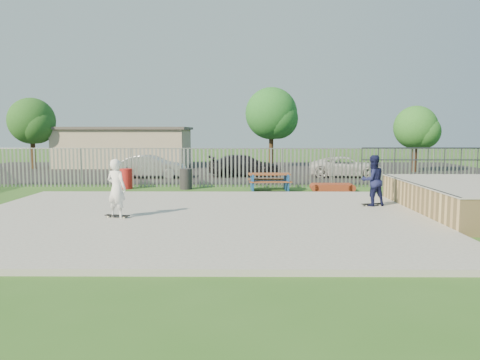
{
  "coord_description": "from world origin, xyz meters",
  "views": [
    {
      "loc": [
        1.62,
        -15.06,
        2.9
      ],
      "look_at": [
        1.5,
        2.0,
        1.1
      ],
      "focal_mm": 35.0,
      "sensor_mm": 36.0,
      "label": 1
    }
  ],
  "objects_px": {
    "car_silver": "(151,166)",
    "car_white": "(346,167)",
    "car_dark": "(245,165)",
    "trash_bin_red": "(126,179)",
    "tree_right": "(416,128)",
    "trash_bin_grey": "(186,179)",
    "skater_white": "(116,188)",
    "tree_mid": "(271,114)",
    "picnic_table": "(269,182)",
    "funbox": "(332,187)",
    "tree_left": "(32,121)",
    "skater_navy": "(373,180)"
  },
  "relations": [
    {
      "from": "tree_left",
      "to": "skater_white",
      "type": "relative_size",
      "value": 2.89
    },
    {
      "from": "trash_bin_grey",
      "to": "car_silver",
      "type": "relative_size",
      "value": 0.24
    },
    {
      "from": "trash_bin_red",
      "to": "tree_right",
      "type": "xyz_separation_m",
      "value": [
        17.91,
        9.59,
        2.61
      ]
    },
    {
      "from": "trash_bin_grey",
      "to": "tree_left",
      "type": "xyz_separation_m",
      "value": [
        -13.2,
        12.43,
        3.12
      ]
    },
    {
      "from": "tree_mid",
      "to": "tree_left",
      "type": "bearing_deg",
      "value": -175.08
    },
    {
      "from": "tree_left",
      "to": "funbox",
      "type": "bearing_deg",
      "value": -32.71
    },
    {
      "from": "tree_left",
      "to": "skater_white",
      "type": "height_order",
      "value": "tree_left"
    },
    {
      "from": "picnic_table",
      "to": "car_silver",
      "type": "xyz_separation_m",
      "value": [
        -6.92,
        6.0,
        0.29
      ]
    },
    {
      "from": "funbox",
      "to": "trash_bin_red",
      "type": "height_order",
      "value": "trash_bin_red"
    },
    {
      "from": "tree_left",
      "to": "car_white",
      "type": "bearing_deg",
      "value": -15.82
    },
    {
      "from": "funbox",
      "to": "skater_navy",
      "type": "xyz_separation_m",
      "value": [
        0.44,
        -5.4,
        0.91
      ]
    },
    {
      "from": "picnic_table",
      "to": "car_dark",
      "type": "height_order",
      "value": "car_dark"
    },
    {
      "from": "tree_right",
      "to": "car_dark",
      "type": "bearing_deg",
      "value": -165.24
    },
    {
      "from": "picnic_table",
      "to": "car_dark",
      "type": "xyz_separation_m",
      "value": [
        -1.18,
        7.12,
        0.27
      ]
    },
    {
      "from": "trash_bin_red",
      "to": "car_silver",
      "type": "relative_size",
      "value": 0.24
    },
    {
      "from": "funbox",
      "to": "trash_bin_red",
      "type": "relative_size",
      "value": 1.76
    },
    {
      "from": "car_dark",
      "to": "tree_right",
      "type": "bearing_deg",
      "value": -88.15
    },
    {
      "from": "picnic_table",
      "to": "tree_left",
      "type": "bearing_deg",
      "value": 140.41
    },
    {
      "from": "picnic_table",
      "to": "car_silver",
      "type": "bearing_deg",
      "value": 136.33
    },
    {
      "from": "funbox",
      "to": "trash_bin_grey",
      "type": "bearing_deg",
      "value": 176.55
    },
    {
      "from": "picnic_table",
      "to": "skater_navy",
      "type": "relative_size",
      "value": 1.11
    },
    {
      "from": "trash_bin_red",
      "to": "skater_white",
      "type": "xyz_separation_m",
      "value": [
        1.86,
        -8.61,
        0.58
      ]
    },
    {
      "from": "tree_right",
      "to": "skater_navy",
      "type": "height_order",
      "value": "tree_right"
    },
    {
      "from": "tree_mid",
      "to": "trash_bin_grey",
      "type": "bearing_deg",
      "value": -109.9
    },
    {
      "from": "car_silver",
      "to": "skater_navy",
      "type": "distance_m",
      "value": 15.52
    },
    {
      "from": "car_silver",
      "to": "car_white",
      "type": "relative_size",
      "value": 0.93
    },
    {
      "from": "funbox",
      "to": "car_dark",
      "type": "distance_m",
      "value": 8.39
    },
    {
      "from": "tree_mid",
      "to": "car_silver",
      "type": "bearing_deg",
      "value": -132.61
    },
    {
      "from": "car_silver",
      "to": "trash_bin_red",
      "type": "bearing_deg",
      "value": 178.6
    },
    {
      "from": "trash_bin_red",
      "to": "tree_right",
      "type": "bearing_deg",
      "value": 28.17
    },
    {
      "from": "trash_bin_grey",
      "to": "tree_left",
      "type": "height_order",
      "value": "tree_left"
    },
    {
      "from": "trash_bin_grey",
      "to": "skater_white",
      "type": "height_order",
      "value": "skater_white"
    },
    {
      "from": "trash_bin_grey",
      "to": "car_dark",
      "type": "bearing_deg",
      "value": 65.83
    },
    {
      "from": "picnic_table",
      "to": "tree_mid",
      "type": "xyz_separation_m",
      "value": [
        0.95,
        14.55,
        3.82
      ]
    },
    {
      "from": "car_white",
      "to": "car_dark",
      "type": "bearing_deg",
      "value": 91.34
    },
    {
      "from": "trash_bin_grey",
      "to": "tree_right",
      "type": "relative_size",
      "value": 0.22
    },
    {
      "from": "car_silver",
      "to": "car_dark",
      "type": "bearing_deg",
      "value": -77.96
    },
    {
      "from": "skater_navy",
      "to": "car_silver",
      "type": "bearing_deg",
      "value": -63.78
    },
    {
      "from": "car_dark",
      "to": "picnic_table",
      "type": "bearing_deg",
      "value": 176.47
    },
    {
      "from": "trash_bin_red",
      "to": "car_silver",
      "type": "height_order",
      "value": "car_silver"
    },
    {
      "from": "funbox",
      "to": "tree_right",
      "type": "relative_size",
      "value": 0.38
    },
    {
      "from": "trash_bin_red",
      "to": "tree_mid",
      "type": "height_order",
      "value": "tree_mid"
    },
    {
      "from": "skater_white",
      "to": "tree_mid",
      "type": "bearing_deg",
      "value": -81.49
    },
    {
      "from": "trash_bin_grey",
      "to": "car_dark",
      "type": "height_order",
      "value": "car_dark"
    },
    {
      "from": "picnic_table",
      "to": "tree_left",
      "type": "height_order",
      "value": "tree_left"
    },
    {
      "from": "trash_bin_grey",
      "to": "skater_navy",
      "type": "xyz_separation_m",
      "value": [
        7.62,
        -6.06,
        0.57
      ]
    },
    {
      "from": "trash_bin_grey",
      "to": "skater_navy",
      "type": "height_order",
      "value": "skater_navy"
    },
    {
      "from": "trash_bin_red",
      "to": "funbox",
      "type": "bearing_deg",
      "value": -4.41
    },
    {
      "from": "car_white",
      "to": "tree_left",
      "type": "xyz_separation_m",
      "value": [
        -22.49,
        6.37,
        2.97
      ]
    },
    {
      "from": "car_white",
      "to": "trash_bin_grey",
      "type": "bearing_deg",
      "value": 129.11
    }
  ]
}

